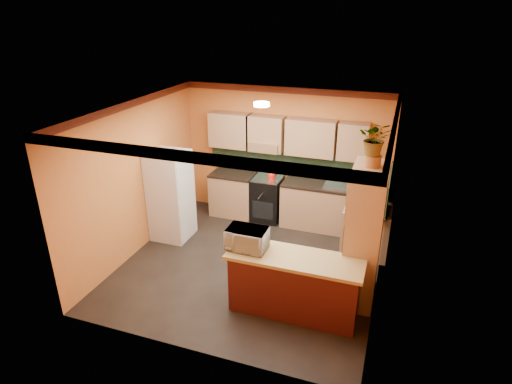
% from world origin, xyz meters
% --- Properties ---
extents(room_shell, '(4.24, 4.24, 2.72)m').
position_xyz_m(room_shell, '(0.02, 0.28, 2.09)').
color(room_shell, black).
rests_on(room_shell, ground).
extents(base_cabinets_back, '(3.65, 0.60, 0.88)m').
position_xyz_m(base_cabinets_back, '(0.36, 1.80, 0.44)').
color(base_cabinets_back, tan).
rests_on(base_cabinets_back, ground).
extents(countertop_back, '(3.65, 0.62, 0.04)m').
position_xyz_m(countertop_back, '(0.36, 1.80, 0.90)').
color(countertop_back, black).
rests_on(countertop_back, base_cabinets_back).
extents(stove, '(0.58, 0.58, 0.91)m').
position_xyz_m(stove, '(-0.27, 1.80, 0.46)').
color(stove, black).
rests_on(stove, ground).
extents(kettle, '(0.18, 0.18, 0.18)m').
position_xyz_m(kettle, '(-0.17, 1.75, 1.00)').
color(kettle, red).
rests_on(kettle, stove).
extents(sink, '(0.48, 0.40, 0.03)m').
position_xyz_m(sink, '(1.13, 1.80, 0.94)').
color(sink, silver).
rests_on(sink, countertop_back).
extents(base_cabinets_right, '(0.60, 0.80, 0.88)m').
position_xyz_m(base_cabinets_right, '(1.80, 1.05, 0.44)').
color(base_cabinets_right, tan).
rests_on(base_cabinets_right, ground).
extents(countertop_right, '(0.62, 0.80, 0.04)m').
position_xyz_m(countertop_right, '(1.80, 1.05, 0.90)').
color(countertop_right, black).
rests_on(countertop_right, base_cabinets_right).
extents(fridge, '(0.68, 0.66, 1.70)m').
position_xyz_m(fridge, '(-1.75, 0.50, 0.85)').
color(fridge, silver).
rests_on(fridge, ground).
extents(pantry, '(0.48, 0.90, 2.10)m').
position_xyz_m(pantry, '(1.85, -0.24, 1.05)').
color(pantry, tan).
rests_on(pantry, ground).
extents(fern_pot, '(0.22, 0.22, 0.16)m').
position_xyz_m(fern_pot, '(1.85, -0.19, 2.18)').
color(fern_pot, brown).
rests_on(fern_pot, pantry).
extents(fern, '(0.43, 0.37, 0.46)m').
position_xyz_m(fern, '(1.85, -0.19, 2.49)').
color(fern, tan).
rests_on(fern, fern_pot).
extents(breakfast_bar, '(1.80, 0.55, 0.88)m').
position_xyz_m(breakfast_bar, '(1.01, -0.93, 0.44)').
color(breakfast_bar, '#4F1812').
rests_on(breakfast_bar, ground).
extents(bar_top, '(1.90, 0.65, 0.05)m').
position_xyz_m(bar_top, '(1.01, -0.93, 0.91)').
color(bar_top, tan).
rests_on(bar_top, breakfast_bar).
extents(microwave, '(0.56, 0.38, 0.31)m').
position_xyz_m(microwave, '(0.30, -0.93, 1.09)').
color(microwave, silver).
rests_on(microwave, bar_top).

